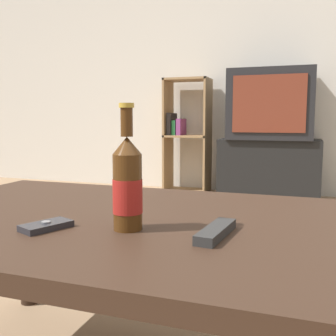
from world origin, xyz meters
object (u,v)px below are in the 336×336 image
at_px(bookshelf, 185,134).
at_px(cell_phone, 46,226).
at_px(television, 271,105).
at_px(remote_control, 216,231).
at_px(tv_stand, 269,169).
at_px(beer_bottle, 127,184).

bearing_deg(bookshelf, cell_phone, -79.40).
relative_size(television, cell_phone, 5.89).
bearing_deg(remote_control, tv_stand, 98.49).
bearing_deg(bookshelf, television, -6.82).
xyz_separation_m(bookshelf, cell_phone, (0.56, -2.97, -0.09)).
height_order(tv_stand, cell_phone, tv_stand).
xyz_separation_m(bookshelf, beer_bottle, (0.73, -2.92, 0.01)).
bearing_deg(remote_control, cell_phone, -163.19).
distance_m(television, cell_phone, 2.91).
bearing_deg(television, tv_stand, 90.00).
distance_m(beer_bottle, cell_phone, 0.20).
bearing_deg(bookshelf, remote_control, -72.41).
relative_size(television, remote_control, 4.32).
xyz_separation_m(tv_stand, remote_control, (0.11, -2.81, 0.21)).
height_order(cell_phone, remote_control, remote_control).
relative_size(television, bookshelf, 0.65).
bearing_deg(television, remote_control, -87.72).
xyz_separation_m(television, remote_control, (0.11, -2.81, -0.36)).
relative_size(tv_stand, television, 1.21).
relative_size(tv_stand, beer_bottle, 3.15).
bearing_deg(television, cell_phone, -95.02).
distance_m(bookshelf, cell_phone, 3.03).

